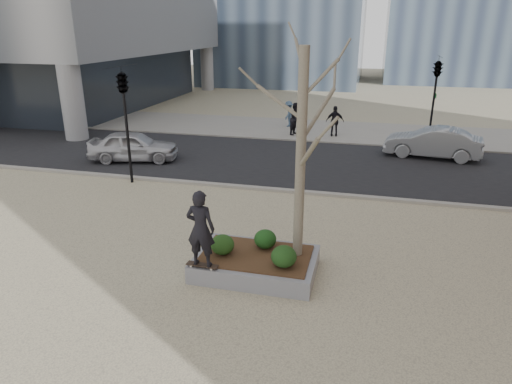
% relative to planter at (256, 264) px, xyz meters
% --- Properties ---
extents(ground, '(120.00, 120.00, 0.00)m').
position_rel_planter_xyz_m(ground, '(-1.00, 0.00, -0.23)').
color(ground, tan).
rests_on(ground, ground).
extents(street, '(60.00, 8.00, 0.02)m').
position_rel_planter_xyz_m(street, '(-1.00, 10.00, -0.21)').
color(street, black).
rests_on(street, ground).
extents(far_sidewalk, '(60.00, 6.00, 0.02)m').
position_rel_planter_xyz_m(far_sidewalk, '(-1.00, 17.00, -0.21)').
color(far_sidewalk, gray).
rests_on(far_sidewalk, ground).
extents(planter, '(3.00, 2.00, 0.45)m').
position_rel_planter_xyz_m(planter, '(0.00, 0.00, 0.00)').
color(planter, gray).
rests_on(planter, ground).
extents(planter_mulch, '(2.70, 1.70, 0.04)m').
position_rel_planter_xyz_m(planter_mulch, '(0.00, 0.00, 0.25)').
color(planter_mulch, '#382314').
rests_on(planter_mulch, planter).
extents(sycamore_tree, '(2.80, 2.80, 6.60)m').
position_rel_planter_xyz_m(sycamore_tree, '(1.00, 0.30, 3.56)').
color(sycamore_tree, gray).
rests_on(sycamore_tree, planter_mulch).
extents(shrub_left, '(0.59, 0.59, 0.50)m').
position_rel_planter_xyz_m(shrub_left, '(-0.82, -0.16, 0.52)').
color(shrub_left, '#1D3E13').
rests_on(shrub_left, planter_mulch).
extents(shrub_middle, '(0.57, 0.57, 0.49)m').
position_rel_planter_xyz_m(shrub_middle, '(0.14, 0.42, 0.51)').
color(shrub_middle, black).
rests_on(shrub_middle, planter_mulch).
extents(shrub_right, '(0.61, 0.61, 0.52)m').
position_rel_planter_xyz_m(shrub_right, '(0.79, -0.41, 0.53)').
color(shrub_right, '#113814').
rests_on(shrub_right, planter_mulch).
extents(skateboard, '(0.79, 0.24, 0.08)m').
position_rel_planter_xyz_m(skateboard, '(-1.10, -0.87, 0.26)').
color(skateboard, black).
rests_on(skateboard, planter).
extents(skateboarder, '(0.69, 0.46, 1.88)m').
position_rel_planter_xyz_m(skateboarder, '(-1.10, -0.87, 1.24)').
color(skateboarder, black).
rests_on(skateboarder, skateboard).
extents(police_car, '(4.27, 2.54, 1.36)m').
position_rel_planter_xyz_m(police_car, '(-7.89, 8.42, 0.48)').
color(police_car, '#BAB9BE').
rests_on(police_car, street).
extents(car_silver, '(4.49, 2.11, 1.42)m').
position_rel_planter_xyz_m(car_silver, '(5.42, 12.33, 0.51)').
color(car_silver, gray).
rests_on(car_silver, street).
extents(pedestrian_a, '(0.91, 1.04, 1.80)m').
position_rel_planter_xyz_m(pedestrian_a, '(-1.56, 15.47, 0.70)').
color(pedestrian_a, black).
rests_on(pedestrian_a, far_sidewalk).
extents(pedestrian_b, '(0.66, 1.04, 1.55)m').
position_rel_planter_xyz_m(pedestrian_b, '(-2.36, 17.57, 0.57)').
color(pedestrian_b, '#405874').
rests_on(pedestrian_b, far_sidewalk).
extents(pedestrian_c, '(1.01, 0.48, 1.68)m').
position_rel_planter_xyz_m(pedestrian_c, '(0.61, 15.59, 0.64)').
color(pedestrian_c, black).
rests_on(pedestrian_c, far_sidewalk).
extents(traffic_light_near, '(0.60, 2.48, 4.50)m').
position_rel_planter_xyz_m(traffic_light_near, '(-6.50, 5.60, 2.02)').
color(traffic_light_near, black).
rests_on(traffic_light_near, ground).
extents(traffic_light_far, '(0.60, 2.48, 4.50)m').
position_rel_planter_xyz_m(traffic_light_far, '(5.50, 14.60, 2.02)').
color(traffic_light_far, black).
rests_on(traffic_light_far, ground).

